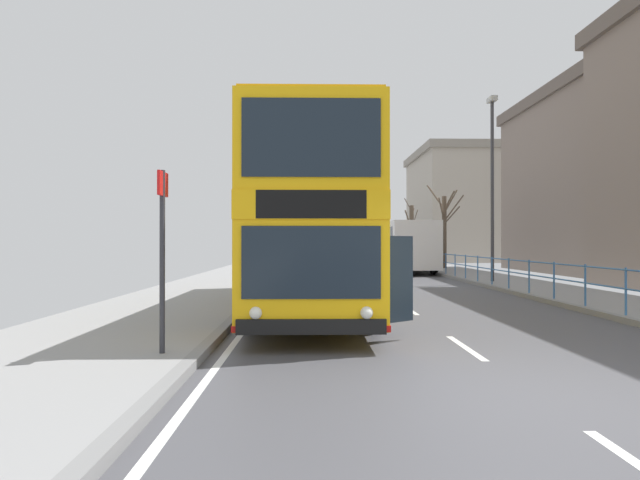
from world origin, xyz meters
TOP-DOWN VIEW (x-y plane):
  - ground at (-0.72, -0.00)m, footprint 15.80×140.00m
  - double_decker_bus_main at (-2.60, 7.37)m, footprint 3.20×10.82m
  - background_bus_far_lane at (3.02, 25.35)m, footprint 2.74×10.61m
  - pedestrian_railing_far_kerb at (4.45, 14.53)m, footprint 0.05×31.86m
  - bus_stop_sign_near at (-4.80, 1.62)m, footprint 0.08×0.44m
  - street_lamp_far_side at (5.06, 15.32)m, footprint 0.28×0.60m
  - bare_tree_far_00 at (5.79, 36.00)m, footprint 1.17×2.00m
  - bare_tree_far_02 at (5.97, 26.32)m, footprint 2.39×3.01m
  - background_building_01 at (14.81, 43.30)m, footprint 14.45×12.18m

SIDE VIEW (x-z plane):
  - ground at x=-0.72m, z-range -0.06..0.14m
  - pedestrian_railing_far_kerb at x=4.45m, z-range 0.32..1.39m
  - background_bus_far_lane at x=3.02m, z-range 0.15..3.08m
  - bus_stop_sign_near at x=-4.80m, z-range 0.45..3.15m
  - double_decker_bus_main at x=-2.60m, z-range 0.10..4.42m
  - bare_tree_far_00 at x=5.79m, z-range -0.05..5.32m
  - bare_tree_far_02 at x=5.97m, z-range 0.12..5.55m
  - street_lamp_far_side at x=5.06m, z-range 0.75..8.51m
  - background_building_01 at x=14.81m, z-range 0.03..10.67m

